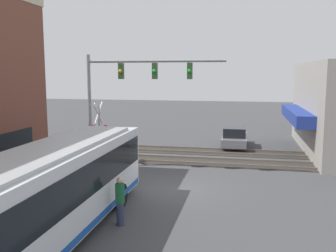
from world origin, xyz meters
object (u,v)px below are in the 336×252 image
object	(u,v)px
crossing_signal	(99,127)
parked_car_grey	(235,137)
pedestrian_near_bus	(120,201)
city_bus	(49,192)

from	to	relation	value
crossing_signal	parked_car_grey	distance (m)	10.89
crossing_signal	pedestrian_near_bus	distance (m)	9.99
crossing_signal	parked_car_grey	bearing A→B (deg)	-48.29
city_bus	pedestrian_near_bus	xyz separation A→B (m)	(1.94, -1.72, -0.84)
pedestrian_near_bus	crossing_signal	bearing A→B (deg)	26.15
parked_car_grey	pedestrian_near_bus	distance (m)	16.47
crossing_signal	parked_car_grey	xyz separation A→B (m)	(7.17, -8.04, -1.58)
city_bus	parked_car_grey	distance (m)	18.81
city_bus	pedestrian_near_bus	world-z (taller)	city_bus
parked_car_grey	city_bus	bearing A→B (deg)	163.29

